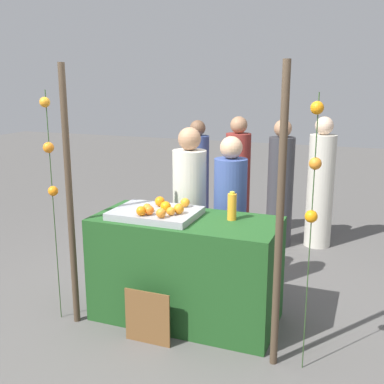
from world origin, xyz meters
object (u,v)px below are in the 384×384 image
Objects in this scene: vendor_left at (190,216)px; vendor_right at (230,223)px; orange_0 at (171,211)px; juice_bottle at (232,207)px; stall_counter at (186,269)px; chalkboard_sign at (148,318)px; orange_1 at (149,210)px.

vendor_left is 0.41m from vendor_right.
orange_0 is 0.52m from juice_bottle.
vendor_left is at bearing -175.93° from vendor_right.
juice_bottle is 0.63m from vendor_right.
stall_counter is 0.58m from chalkboard_sign.
orange_0 is 0.18m from orange_1.
chalkboard_sign is (0.12, -0.30, -0.81)m from orange_1.
vendor_left is (-0.20, 0.60, 0.30)m from stall_counter.
chalkboard_sign is at bearing -68.78° from orange_1.
vendor_right reaches higher than orange_0.
orange_1 is 0.05× the size of vendor_left.
stall_counter is at bearing 63.92° from orange_0.
juice_bottle is (0.63, 0.31, 0.02)m from orange_1.
orange_1 is (-0.25, -0.20, 0.57)m from stall_counter.
juice_bottle is (0.45, 0.26, 0.02)m from orange_0.
vendor_left is at bearing 139.72° from juice_bottle.
vendor_right reaches higher than juice_bottle.
vendor_left reaches higher than juice_bottle.
chalkboard_sign is at bearing -129.85° from juice_bottle.
juice_bottle is 0.15× the size of vendor_left.
vendor_right is at bearing 61.24° from orange_1.
orange_1 is at bearing 111.22° from chalkboard_sign.
orange_0 is 0.89m from chalkboard_sign.
orange_1 is at bearing -93.22° from vendor_left.
vendor_left is (-0.07, 1.11, 0.55)m from chalkboard_sign.
orange_1 is 0.33× the size of juice_bottle.
orange_0 reaches higher than stall_counter.
orange_1 is at bearing -162.94° from orange_0.
orange_0 is at bearing -116.08° from stall_counter.
vendor_left reaches higher than chalkboard_sign.
stall_counter is 19.83× the size of orange_1.
juice_bottle is at bearing 26.20° from orange_1.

